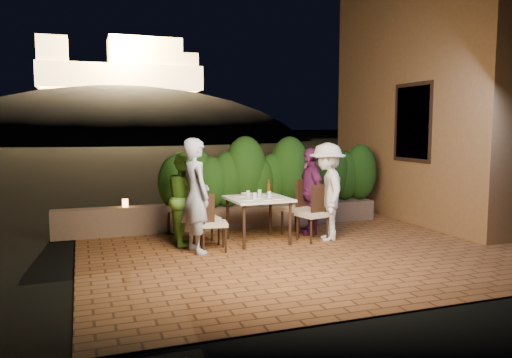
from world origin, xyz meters
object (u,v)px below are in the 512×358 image
diner_green (186,198)px  diner_purple (310,191)px  chair_right_front (312,213)px  diner_white (327,192)px  chair_left_front (213,222)px  dining_table (258,220)px  chair_left_back (205,217)px  diner_blue (196,196)px  beer_bottle (269,188)px  bowl (247,194)px  parapet_lamp (125,203)px  chair_right_back (297,207)px

diner_green → diner_purple: 2.27m
chair_right_front → diner_white: 0.44m
diner_green → chair_left_front: bearing=-149.2°
dining_table → chair_left_back: size_ratio=1.09×
diner_blue → beer_bottle: bearing=-84.8°
dining_table → beer_bottle: size_ratio=3.37×
diner_white → bowl: bearing=-96.4°
diner_green → diner_purple: diner_purple is taller
beer_bottle → chair_left_front: 1.23m
diner_blue → diner_white: 2.28m
parapet_lamp → diner_blue: bearing=-60.6°
chair_right_front → beer_bottle: bearing=-39.0°
chair_right_front → diner_blue: diner_blue is taller
diner_white → chair_right_front: bearing=-77.5°
dining_table → chair_left_back: 0.88m
dining_table → bowl: (-0.10, 0.29, 0.40)m
chair_left_back → chair_right_front: size_ratio=0.95×
beer_bottle → diner_white: size_ratio=0.17×
diner_blue → diner_purple: (2.22, 0.61, -0.11)m
parapet_lamp → bowl: bearing=-27.9°
chair_left_front → diner_blue: bearing=-173.8°
bowl → chair_left_front: bearing=-140.7°
chair_left_front → bowl: bearing=48.4°
chair_right_back → diner_white: 0.70m
diner_blue → diner_white: size_ratio=1.06×
bowl → diner_blue: bearing=-149.5°
chair_left_back → diner_purple: size_ratio=0.58×
bowl → chair_left_back: 0.83m
dining_table → diner_blue: 1.27m
beer_bottle → diner_blue: bearing=-163.7°
diner_blue → parapet_lamp: (-0.92, 1.63, -0.31)m
chair_left_front → chair_right_front: size_ratio=0.95×
dining_table → diner_purple: size_ratio=0.63×
chair_right_back → diner_white: size_ratio=0.59×
dining_table → diner_white: (1.16, -0.24, 0.45)m
chair_left_front → chair_right_front: (1.75, 0.10, 0.02)m
chair_right_front → bowl: bearing=-41.9°
chair_left_back → diner_green: size_ratio=0.59×
chair_left_front → diner_green: 0.72m
diner_white → dining_table: bearing=-85.2°
dining_table → chair_right_back: size_ratio=0.99×
chair_left_front → chair_left_back: (-0.01, 0.50, -0.00)m
chair_left_back → chair_right_back: size_ratio=0.91×
diner_green → diner_purple: size_ratio=0.99×
parapet_lamp → diner_purple: bearing=-17.9°
dining_table → bowl: bowl is taller
diner_green → diner_white: size_ratio=0.92×
diner_purple → parapet_lamp: (-3.14, 1.01, -0.20)m
diner_white → diner_purple: 0.55m
dining_table → bowl: bearing=109.0°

